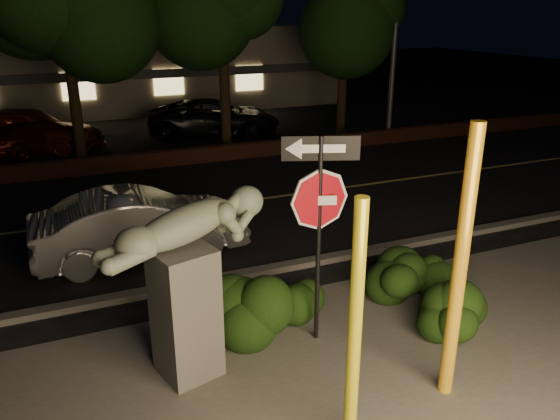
# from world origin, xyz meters

# --- Properties ---
(ground) EXTENTS (90.00, 90.00, 0.00)m
(ground) POSITION_xyz_m (0.00, 10.00, 0.00)
(ground) COLOR black
(ground) RESTS_ON ground
(patio) EXTENTS (14.00, 6.00, 0.02)m
(patio) POSITION_xyz_m (0.00, -1.00, 0.01)
(patio) COLOR #4C4944
(patio) RESTS_ON ground
(road) EXTENTS (80.00, 8.00, 0.01)m
(road) POSITION_xyz_m (0.00, 7.00, 0.01)
(road) COLOR black
(road) RESTS_ON ground
(lane_marking) EXTENTS (80.00, 0.12, 0.00)m
(lane_marking) POSITION_xyz_m (0.00, 7.00, 0.02)
(lane_marking) COLOR #ACA845
(lane_marking) RESTS_ON road
(curb) EXTENTS (80.00, 0.25, 0.12)m
(curb) POSITION_xyz_m (0.00, 2.90, 0.06)
(curb) COLOR #4C4944
(curb) RESTS_ON ground
(brick_wall) EXTENTS (40.00, 0.35, 0.50)m
(brick_wall) POSITION_xyz_m (0.00, 11.30, 0.25)
(brick_wall) COLOR #4C2518
(brick_wall) RESTS_ON ground
(parking_lot) EXTENTS (40.00, 12.00, 0.01)m
(parking_lot) POSITION_xyz_m (0.00, 17.00, 0.01)
(parking_lot) COLOR black
(parking_lot) RESTS_ON ground
(building) EXTENTS (22.00, 10.20, 4.00)m
(building) POSITION_xyz_m (0.00, 24.99, 2.00)
(building) COLOR #73685C
(building) RESTS_ON ground
(yellow_pole_left) EXTENTS (0.15, 0.15, 3.06)m
(yellow_pole_left) POSITION_xyz_m (-0.57, -1.57, 1.53)
(yellow_pole_left) COLOR yellow
(yellow_pole_left) RESTS_ON ground
(yellow_pole_right) EXTENTS (0.18, 0.18, 3.64)m
(yellow_pole_right) POSITION_xyz_m (1.07, -1.25, 1.82)
(yellow_pole_right) COLOR yellow
(yellow_pole_right) RESTS_ON ground
(signpost) EXTENTS (1.03, 0.40, 3.19)m
(signpost) POSITION_xyz_m (0.04, 0.53, 2.27)
(signpost) COLOR black
(signpost) RESTS_ON ground
(sculpture) EXTENTS (2.37, 1.19, 2.54)m
(sculpture) POSITION_xyz_m (-1.93, 0.48, 1.57)
(sculpture) COLOR #4C4944
(sculpture) RESTS_ON ground
(hedge_center) EXTENTS (2.35, 1.73, 1.11)m
(hedge_center) POSITION_xyz_m (-0.49, 0.93, 0.56)
(hedge_center) COLOR black
(hedge_center) RESTS_ON ground
(hedge_right) EXTENTS (1.85, 1.37, 1.08)m
(hedge_right) POSITION_xyz_m (2.24, 1.02, 0.54)
(hedge_right) COLOR black
(hedge_right) RESTS_ON ground
(hedge_far_right) EXTENTS (1.51, 1.20, 0.91)m
(hedge_far_right) POSITION_xyz_m (2.17, -0.21, 0.46)
(hedge_far_right) COLOR black
(hedge_far_right) RESTS_ON ground
(silver_sedan) EXTENTS (4.24, 1.55, 1.39)m
(silver_sedan) POSITION_xyz_m (-1.91, 4.60, 0.69)
(silver_sedan) COLOR #A8A8AD
(silver_sedan) RESTS_ON ground
(parked_car_red) EXTENTS (5.08, 3.61, 1.60)m
(parked_car_red) POSITION_xyz_m (-4.15, 15.07, 0.80)
(parked_car_red) COLOR maroon
(parked_car_red) RESTS_ON ground
(parked_car_darkred) EXTENTS (4.49, 3.12, 1.21)m
(parked_car_darkred) POSITION_xyz_m (-3.54, 14.68, 0.60)
(parked_car_darkred) COLOR #3D0C09
(parked_car_darkred) RESTS_ON ground
(parked_car_dark) EXTENTS (5.66, 3.79, 1.44)m
(parked_car_dark) POSITION_xyz_m (2.72, 15.09, 0.72)
(parked_car_dark) COLOR black
(parked_car_dark) RESTS_ON ground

